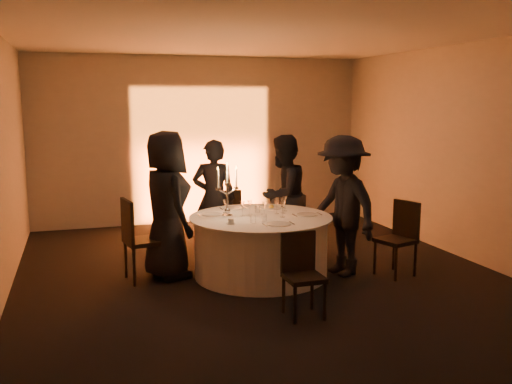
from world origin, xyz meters
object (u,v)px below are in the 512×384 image
object	(u,v)px
guest_back_left	(214,199)
chair_left	(137,235)
chair_front	(302,269)
guest_left	(166,205)
candelabra	(227,198)
chair_back_right	(287,212)
chair_right	(400,234)
chair_back_left	(227,216)
coffee_cup	(231,221)
guest_back_right	(283,195)
banquet_table	(261,246)
guest_right	(343,206)

from	to	relation	value
guest_back_left	chair_left	bearing A→B (deg)	53.35
chair_front	guest_left	xyz separation A→B (m)	(-1.13, 1.70, 0.44)
candelabra	chair_back_right	bearing A→B (deg)	46.33
chair_right	chair_front	distance (m)	1.95
chair_back_left	guest_back_left	size ratio (longest dim) A/B	0.54
chair_back_left	guest_back_left	xyz separation A→B (m)	(-0.27, -0.34, 0.33)
chair_back_left	coffee_cup	distance (m)	1.80
chair_back_right	chair_right	xyz separation A→B (m)	(0.78, -1.99, 0.04)
guest_back_left	candelabra	xyz separation A→B (m)	(-0.05, -0.96, 0.17)
guest_back_right	coffee_cup	size ratio (longest dim) A/B	15.77
guest_back_right	banquet_table	bearing A→B (deg)	19.74
guest_left	coffee_cup	bearing A→B (deg)	-147.65
banquet_table	chair_left	distance (m)	1.54
chair_right	coffee_cup	size ratio (longest dim) A/B	8.62
chair_left	candelabra	world-z (taller)	candelabra
guest_right	coffee_cup	world-z (taller)	guest_right
chair_left	chair_front	distance (m)	2.23
guest_back_right	candelabra	size ratio (longest dim) A/B	2.51
guest_back_right	chair_left	bearing A→B (deg)	-18.65
chair_right	chair_back_right	bearing A→B (deg)	-175.76
chair_front	candelabra	distance (m)	1.65
chair_back_right	chair_front	xyz separation A→B (m)	(-0.93, -2.90, -0.01)
banquet_table	guest_back_right	distance (m)	1.18
chair_left	guest_right	distance (m)	2.59
banquet_table	guest_back_left	world-z (taller)	guest_back_left
banquet_table	coffee_cup	distance (m)	0.70
guest_left	guest_right	bearing A→B (deg)	-118.95
chair_back_right	guest_back_left	size ratio (longest dim) A/B	0.53
chair_back_right	guest_back_left	distance (m)	1.39
chair_front	chair_left	bearing A→B (deg)	132.06
chair_left	chair_back_left	xyz separation A→B (m)	(1.43, 1.17, -0.07)
guest_back_left	banquet_table	bearing A→B (deg)	126.04
coffee_cup	candelabra	bearing A→B (deg)	80.73
chair_front	guest_back_left	bearing A→B (deg)	97.50
guest_back_left	chair_front	bearing A→B (deg)	115.85
chair_back_right	chair_front	size ratio (longest dim) A/B	1.02
candelabra	guest_left	bearing A→B (deg)	165.51
guest_right	coffee_cup	xyz separation A→B (m)	(-1.49, -0.08, -0.09)
guest_back_left	guest_back_right	xyz separation A→B (m)	(0.97, -0.19, 0.03)
guest_right	candelabra	size ratio (longest dim) A/B	2.58
chair_back_left	chair_right	distance (m)	2.61
guest_left	guest_right	world-z (taller)	guest_left
chair_left	guest_back_right	xyz separation A→B (m)	(2.13, 0.63, 0.29)
guest_back_left	guest_back_right	world-z (taller)	guest_back_right
chair_right	guest_left	size ratio (longest dim) A/B	0.51
chair_back_left	guest_left	size ratio (longest dim) A/B	0.49
banquet_table	coffee_cup	size ratio (longest dim) A/B	16.36
chair_left	guest_back_left	world-z (taller)	guest_back_left
chair_right	guest_back_left	distance (m)	2.60
guest_back_left	chair_back_left	bearing A→B (deg)	-110.22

